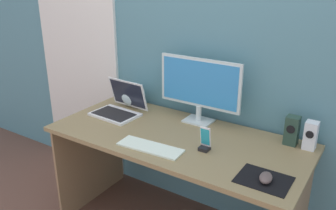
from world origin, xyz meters
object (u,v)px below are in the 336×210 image
at_px(keyboard_external, 150,147).
at_px(fishbowl, 133,95).
at_px(laptop, 119,107).
at_px(phone_in_dock, 205,142).
at_px(mouse, 266,178).
at_px(speaker_right, 311,135).
at_px(monitor, 199,87).
at_px(speaker_near_monitor, 292,130).

bearing_deg(keyboard_external, fishbowl, 132.27).
bearing_deg(laptop, phone_in_dock, -11.51).
xyz_separation_m(laptop, keyboard_external, (0.47, -0.30, -0.04)).
bearing_deg(mouse, laptop, 155.86).
bearing_deg(speaker_right, laptop, -171.64).
xyz_separation_m(speaker_right, keyboard_external, (-0.75, -0.48, -0.08)).
distance_m(fishbowl, phone_in_dock, 0.82).
bearing_deg(monitor, phone_in_dock, -56.49).
xyz_separation_m(speaker_right, mouse, (-0.10, -0.45, -0.06)).
relative_size(speaker_near_monitor, keyboard_external, 0.45).
relative_size(speaker_right, fishbowl, 0.91).
distance_m(fishbowl, mouse, 1.23).
distance_m(laptop, keyboard_external, 0.56).
xyz_separation_m(fishbowl, phone_in_dock, (0.75, -0.33, -0.04)).
distance_m(monitor, speaker_near_monitor, 0.61).
height_order(speaker_right, fishbowl, fishbowl).
bearing_deg(mouse, keyboard_external, 171.63).
bearing_deg(speaker_right, keyboard_external, -147.43).
xyz_separation_m(monitor, phone_in_dock, (0.21, -0.32, -0.19)).
relative_size(fishbowl, keyboard_external, 0.47).
distance_m(keyboard_external, phone_in_dock, 0.31).
bearing_deg(fishbowl, speaker_near_monitor, 0.23).
bearing_deg(keyboard_external, speaker_right, 28.99).
distance_m(speaker_right, speaker_near_monitor, 0.10).
bearing_deg(monitor, mouse, -36.66).
xyz_separation_m(speaker_near_monitor, laptop, (-1.12, -0.18, -0.04)).
height_order(monitor, phone_in_dock, monitor).
xyz_separation_m(speaker_right, fishbowl, (-1.24, -0.00, 0.00)).
height_order(speaker_near_monitor, phone_in_dock, speaker_near_monitor).
height_order(monitor, speaker_right, monitor).
xyz_separation_m(speaker_right, speaker_near_monitor, (-0.10, -0.00, 0.00)).
bearing_deg(mouse, speaker_right, 67.79).
bearing_deg(speaker_near_monitor, monitor, -179.33).
xyz_separation_m(speaker_near_monitor, keyboard_external, (-0.65, -0.48, -0.08)).
relative_size(fishbowl, phone_in_dock, 1.27).
relative_size(speaker_right, mouse, 1.62).
height_order(monitor, mouse, monitor).
xyz_separation_m(speaker_right, laptop, (-1.22, -0.18, -0.04)).
bearing_deg(keyboard_external, speaker_near_monitor, 32.92).
bearing_deg(speaker_near_monitor, phone_in_dock, -138.99).
distance_m(speaker_near_monitor, keyboard_external, 0.81).
bearing_deg(monitor, speaker_near_monitor, 0.67).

